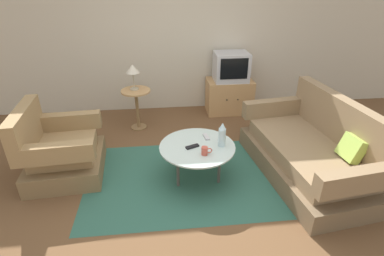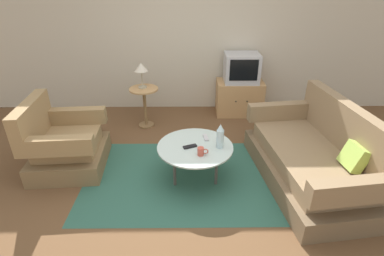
{
  "view_description": "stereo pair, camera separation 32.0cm",
  "coord_description": "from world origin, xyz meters",
  "px_view_note": "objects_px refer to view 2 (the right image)",
  "views": [
    {
      "loc": [
        -0.28,
        -2.78,
        2.25
      ],
      "look_at": [
        0.07,
        0.42,
        0.55
      ],
      "focal_mm": 28.33,
      "sensor_mm": 36.0,
      "label": 1
    },
    {
      "loc": [
        0.04,
        -2.8,
        2.25
      ],
      "look_at": [
        0.07,
        0.42,
        0.55
      ],
      "focal_mm": 28.33,
      "sensor_mm": 36.0,
      "label": 2
    }
  ],
  "objects_px": {
    "vase": "(220,136)",
    "mug": "(201,151)",
    "tv_remote_silver": "(206,138)",
    "television": "(242,68)",
    "tv_stand": "(239,97)",
    "armchair": "(64,145)",
    "side_table": "(144,100)",
    "coffee_table": "(195,149)",
    "table_lamp": "(141,68)",
    "couch": "(314,159)",
    "tv_remote_dark": "(190,146)"
  },
  "relations": [
    {
      "from": "television",
      "to": "mug",
      "type": "xyz_separation_m",
      "value": [
        -0.73,
        -2.04,
        -0.32
      ]
    },
    {
      "from": "armchair",
      "to": "couch",
      "type": "distance_m",
      "value": 3.02
    },
    {
      "from": "table_lamp",
      "to": "mug",
      "type": "distance_m",
      "value": 1.86
    },
    {
      "from": "mug",
      "to": "tv_remote_dark",
      "type": "relative_size",
      "value": 0.73
    },
    {
      "from": "coffee_table",
      "to": "mug",
      "type": "relative_size",
      "value": 7.3
    },
    {
      "from": "tv_stand",
      "to": "mug",
      "type": "relative_size",
      "value": 6.44
    },
    {
      "from": "vase",
      "to": "tv_remote_silver",
      "type": "relative_size",
      "value": 1.93
    },
    {
      "from": "armchair",
      "to": "table_lamp",
      "type": "bearing_deg",
      "value": 139.31
    },
    {
      "from": "tv_remote_silver",
      "to": "tv_stand",
      "type": "bearing_deg",
      "value": -29.17
    },
    {
      "from": "tv_remote_silver",
      "to": "couch",
      "type": "bearing_deg",
      "value": -108.85
    },
    {
      "from": "side_table",
      "to": "television",
      "type": "bearing_deg",
      "value": 16.81
    },
    {
      "from": "table_lamp",
      "to": "mug",
      "type": "relative_size",
      "value": 3.2
    },
    {
      "from": "armchair",
      "to": "couch",
      "type": "height_order",
      "value": "couch"
    },
    {
      "from": "couch",
      "to": "tv_remote_dark",
      "type": "xyz_separation_m",
      "value": [
        -1.43,
        0.04,
        0.16
      ]
    },
    {
      "from": "couch",
      "to": "tv_stand",
      "type": "height_order",
      "value": "couch"
    },
    {
      "from": "armchair",
      "to": "side_table",
      "type": "bearing_deg",
      "value": 138.09
    },
    {
      "from": "tv_stand",
      "to": "vase",
      "type": "distance_m",
      "value": 1.97
    },
    {
      "from": "television",
      "to": "mug",
      "type": "height_order",
      "value": "television"
    },
    {
      "from": "side_table",
      "to": "vase",
      "type": "relative_size",
      "value": 2.17
    },
    {
      "from": "television",
      "to": "tv_remote_dark",
      "type": "distance_m",
      "value": 2.09
    },
    {
      "from": "tv_remote_dark",
      "to": "armchair",
      "type": "bearing_deg",
      "value": 147.54
    },
    {
      "from": "tv_stand",
      "to": "mug",
      "type": "distance_m",
      "value": 2.18
    },
    {
      "from": "television",
      "to": "table_lamp",
      "type": "relative_size",
      "value": 1.45
    },
    {
      "from": "coffee_table",
      "to": "mug",
      "type": "height_order",
      "value": "mug"
    },
    {
      "from": "vase",
      "to": "mug",
      "type": "distance_m",
      "value": 0.29
    },
    {
      "from": "armchair",
      "to": "coffee_table",
      "type": "distance_m",
      "value": 1.65
    },
    {
      "from": "armchair",
      "to": "mug",
      "type": "xyz_separation_m",
      "value": [
        1.69,
        -0.45,
        0.19
      ]
    },
    {
      "from": "mug",
      "to": "television",
      "type": "bearing_deg",
      "value": 70.31
    },
    {
      "from": "side_table",
      "to": "tv_remote_silver",
      "type": "height_order",
      "value": "side_table"
    },
    {
      "from": "tv_stand",
      "to": "tv_remote_silver",
      "type": "distance_m",
      "value": 1.81
    },
    {
      "from": "armchair",
      "to": "tv_stand",
      "type": "xyz_separation_m",
      "value": [
        2.42,
        1.59,
        -0.02
      ]
    },
    {
      "from": "armchair",
      "to": "side_table",
      "type": "relative_size",
      "value": 1.52
    },
    {
      "from": "side_table",
      "to": "vase",
      "type": "height_order",
      "value": "vase"
    },
    {
      "from": "armchair",
      "to": "couch",
      "type": "relative_size",
      "value": 0.5
    },
    {
      "from": "tv_stand",
      "to": "tv_remote_silver",
      "type": "relative_size",
      "value": 5.06
    },
    {
      "from": "armchair",
      "to": "couch",
      "type": "bearing_deg",
      "value": 79.67
    },
    {
      "from": "tv_remote_silver",
      "to": "mug",
      "type": "bearing_deg",
      "value": 161.39
    },
    {
      "from": "vase",
      "to": "tv_remote_dark",
      "type": "xyz_separation_m",
      "value": [
        -0.34,
        -0.0,
        -0.13
      ]
    },
    {
      "from": "tv_stand",
      "to": "table_lamp",
      "type": "relative_size",
      "value": 2.01
    },
    {
      "from": "armchair",
      "to": "tv_remote_silver",
      "type": "height_order",
      "value": "armchair"
    },
    {
      "from": "table_lamp",
      "to": "mug",
      "type": "height_order",
      "value": "table_lamp"
    },
    {
      "from": "tv_remote_dark",
      "to": "tv_remote_silver",
      "type": "xyz_separation_m",
      "value": [
        0.19,
        0.2,
        -0.0
      ]
    },
    {
      "from": "coffee_table",
      "to": "tv_remote_silver",
      "type": "height_order",
      "value": "tv_remote_silver"
    },
    {
      "from": "mug",
      "to": "tv_remote_silver",
      "type": "bearing_deg",
      "value": 79.14
    },
    {
      "from": "table_lamp",
      "to": "tv_remote_dark",
      "type": "distance_m",
      "value": 1.68
    },
    {
      "from": "television",
      "to": "tv_remote_silver",
      "type": "height_order",
      "value": "television"
    },
    {
      "from": "tv_stand",
      "to": "vase",
      "type": "bearing_deg",
      "value": -105.23
    },
    {
      "from": "armchair",
      "to": "mug",
      "type": "distance_m",
      "value": 1.76
    },
    {
      "from": "couch",
      "to": "tv_remote_silver",
      "type": "xyz_separation_m",
      "value": [
        -1.24,
        0.24,
        0.16
      ]
    },
    {
      "from": "tv_stand",
      "to": "table_lamp",
      "type": "height_order",
      "value": "table_lamp"
    }
  ]
}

